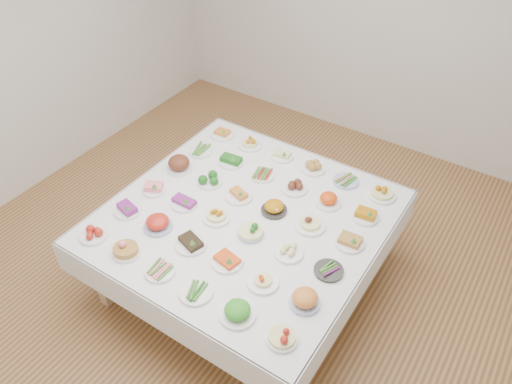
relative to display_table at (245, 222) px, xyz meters
The scene contains 38 objects.
room_envelope 1.16m from the display_table, 124.08° to the left, with size 5.02×5.02×2.81m.
display_table is the anchor object (origin of this frame).
dish_0 1.13m from the display_table, 135.10° to the right, with size 0.20×0.20×0.08m.
dish_1 0.93m from the display_table, 121.38° to the right, with size 0.19×0.19×0.12m.
dish_2 0.81m from the display_table, 101.96° to the right, with size 0.21×0.21×0.05m.
dish_3 0.81m from the display_table, 79.25° to the right, with size 0.22×0.22×0.05m.
dish_4 0.93m from the display_table, 58.73° to the right, with size 0.25×0.25×0.15m.
dish_5 1.12m from the display_table, 44.41° to the right, with size 0.19×0.19×0.11m.
dish_6 0.91m from the display_table, 149.06° to the right, with size 0.20×0.20×0.09m.
dish_7 0.67m from the display_table, 135.14° to the right, with size 0.22×0.22×0.13m.
dish_8 0.51m from the display_table, 107.31° to the right, with size 0.23×0.23×0.10m.
dish_9 0.50m from the display_table, 70.46° to the right, with size 0.22×0.22×0.10m.
dish_10 0.68m from the display_table, 45.63° to the right, with size 0.21×0.21×0.10m.
dish_11 0.92m from the display_table, 31.24° to the right, with size 0.20×0.20×0.11m.
dish_12 0.80m from the display_table, 168.14° to the right, with size 0.19×0.19×0.09m.
dish_13 0.51m from the display_table, 160.96° to the right, with size 0.20×0.20×0.10m.
dish_14 0.25m from the display_table, 136.89° to the right, with size 0.21×0.21×0.11m.
dish_15 0.24m from the display_table, 45.02° to the right, with size 0.19×0.19×0.11m.
dish_16 0.52m from the display_table, 18.59° to the right, with size 0.20×0.20×0.08m.
dish_17 0.81m from the display_table, 10.90° to the right, with size 0.20×0.20×0.05m.
dish_18 0.82m from the display_table, 168.28° to the left, with size 0.24×0.24×0.14m.
dish_19 0.50m from the display_table, 160.32° to the left, with size 0.20×0.20×0.10m.
dish_20 0.24m from the display_table, 137.59° to the left, with size 0.22×0.22×0.10m.
dish_21 0.26m from the display_table, 45.09° to the left, with size 0.20×0.20×0.11m.
dish_22 0.52m from the display_table, 18.96° to the left, with size 0.22×0.22×0.13m.
dish_23 0.82m from the display_table, 11.83° to the left, with size 0.21×0.21×0.10m.
dish_24 0.92m from the display_table, 149.78° to the left, with size 0.21×0.21×0.05m.
dish_25 0.68m from the display_table, 134.60° to the left, with size 0.21×0.21×0.10m.
dish_26 0.50m from the display_table, 107.43° to the left, with size 0.20×0.20×0.05m.
dish_27 0.51m from the display_table, 71.64° to the left, with size 0.22×0.22×0.09m.
dish_28 0.67m from the display_table, 44.77° to the left, with size 0.20×0.20×0.10m.
dish_29 0.92m from the display_table, 31.68° to the left, with size 0.20×0.20×0.09m.
dish_30 1.11m from the display_table, 135.23° to the left, with size 0.22×0.22×0.09m.
dish_31 0.92m from the display_table, 121.43° to the left, with size 0.23×0.23×0.12m.
dish_32 0.81m from the display_table, 100.60° to the left, with size 0.19×0.19×0.08m.
dish_33 0.81m from the display_table, 78.01° to the left, with size 0.20×0.20×0.09m.
dish_34 0.92m from the display_table, 59.19° to the left, with size 0.21×0.21×0.05m.
dish_35 1.12m from the display_table, 44.95° to the left, with size 0.22×0.22×0.13m.
Camera 1 is at (1.69, -2.41, 3.36)m, focal length 35.00 mm.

